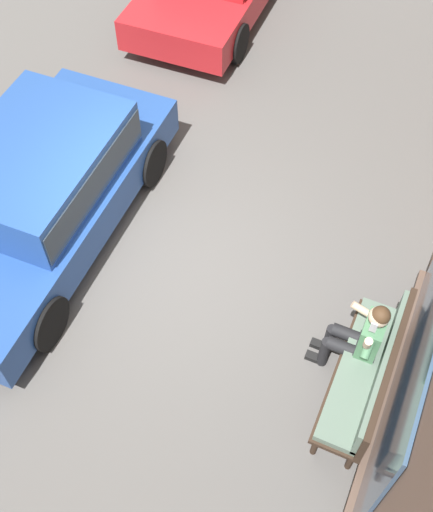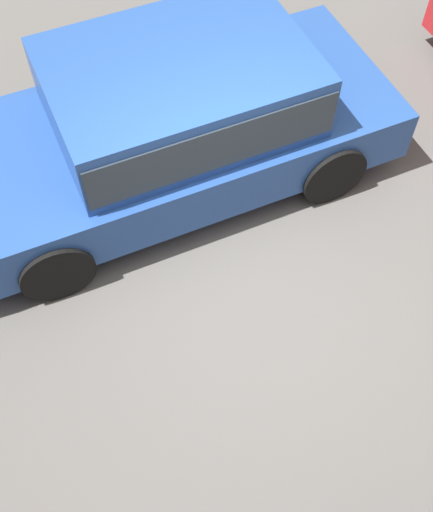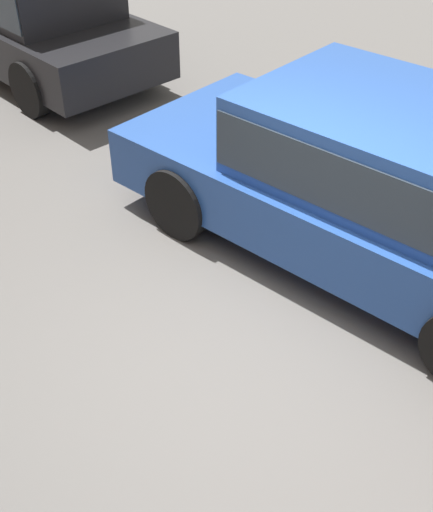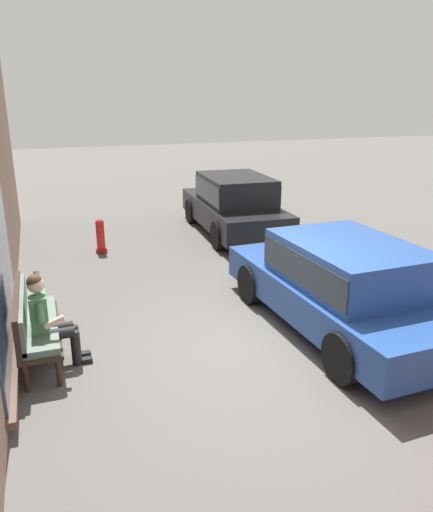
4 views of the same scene
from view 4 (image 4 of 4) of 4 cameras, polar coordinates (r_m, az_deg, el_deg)
name	(u,v)px [view 4 (image 4 of 4)]	position (r m, az deg, el deg)	size (l,w,h in m)	color
ground_plane	(246,348)	(7.42, 3.38, -10.46)	(60.00, 60.00, 0.00)	#565451
bench	(31,321)	(7.36, -20.43, -6.95)	(1.86, 0.55, 1.00)	#332319
person_on_phone	(48,318)	(7.03, -18.72, -6.78)	(0.73, 0.74, 1.33)	black
parked_car_mid	(343,281)	(7.90, 14.29, -2.82)	(4.52, 2.05, 1.45)	#23478E
parked_car_far	(234,202)	(13.06, 2.06, 6.16)	(4.43, 2.03, 1.54)	black
fire_hydrant	(101,237)	(11.83, -13.12, 2.18)	(0.38, 0.26, 0.81)	maroon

